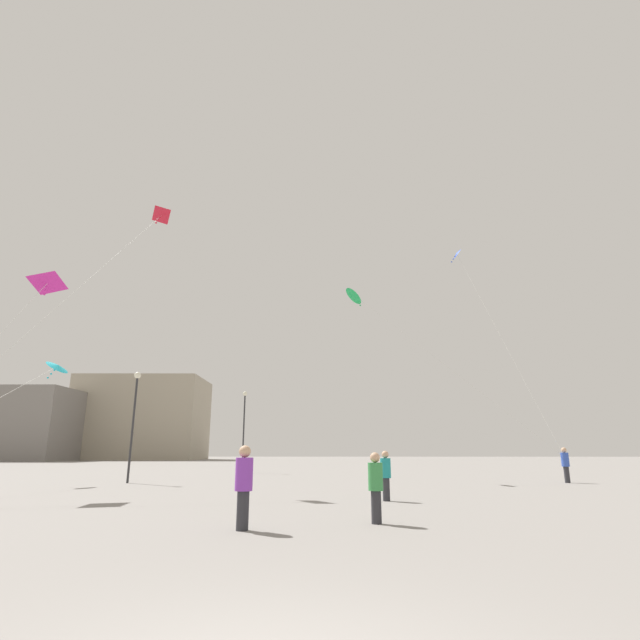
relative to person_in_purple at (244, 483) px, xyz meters
The scene contains 13 objects.
person_in_purple is the anchor object (origin of this frame).
person_in_blue 21.77m from the person_in_purple, 49.26° to the left, with size 0.39×0.39×1.81m.
person_in_green 3.11m from the person_in_purple, 20.13° to the left, with size 0.35×0.35×1.59m.
person_in_teal 7.43m from the person_in_purple, 60.20° to the left, with size 0.35×0.35×1.63m.
kite_magenta_delta 15.89m from the person_in_purple, 139.84° to the left, with size 1.23×6.52×7.84m.
kite_emerald_diamond 22.33m from the person_in_purple, 80.13° to the left, with size 11.58×3.78×10.65m.
kite_cobalt_diamond 28.91m from the person_in_purple, 63.91° to the left, with size 3.70×6.70×14.66m.
kite_crimson_delta 18.94m from the person_in_purple, 120.60° to the left, with size 4.71×9.91×12.79m.
kite_cyan_diamond 20.24m from the person_in_purple, 131.29° to the left, with size 2.47×12.21×5.14m.
building_left_hall 92.95m from the person_in_purple, 125.27° to the left, with size 21.03×17.76×12.04m.
building_centre_hall 93.95m from the person_in_purple, 112.33° to the left, with size 23.46×16.49×15.56m.
lamppost_east 29.33m from the person_in_purple, 100.35° to the left, with size 0.36×0.36×6.28m.
lamppost_west 18.22m from the person_in_purple, 119.57° to the left, with size 0.36×0.36×5.84m.
Camera 1 is at (0.56, -4.01, 1.62)m, focal length 27.72 mm.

